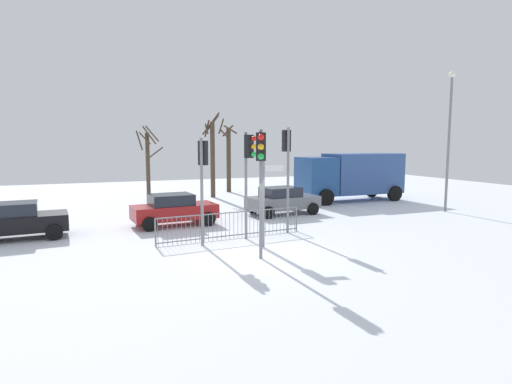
{
  "coord_description": "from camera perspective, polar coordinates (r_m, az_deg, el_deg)",
  "views": [
    {
      "loc": [
        -5.22,
        -13.15,
        3.83
      ],
      "look_at": [
        0.91,
        2.44,
        1.87
      ],
      "focal_mm": 29.78,
      "sensor_mm": 36.0,
      "label": 1
    }
  ],
  "objects": [
    {
      "name": "traffic_light_mid_left",
      "position": [
        13.61,
        0.66,
        3.65
      ],
      "size": [
        0.38,
        0.54,
        4.25
      ],
      "rotation": [
        0.0,
        0.0,
        2.75
      ],
      "color": "slate",
      "rests_on": "ground"
    },
    {
      "name": "bare_tree_right",
      "position": [
        32.89,
        -3.74,
        4.76
      ],
      "size": [
        1.4,
        1.55,
        5.68
      ],
      "color": "#473828",
      "rests_on": "ground"
    },
    {
      "name": "car_red_near",
      "position": [
        19.98,
        -11.01,
        -2.27
      ],
      "size": [
        3.94,
        2.21,
        1.47
      ],
      "rotation": [
        0.0,
        0.0,
        0.09
      ],
      "color": "maroon",
      "rests_on": "ground"
    },
    {
      "name": "delivery_truck",
      "position": [
        28.53,
        12.64,
        2.31
      ],
      "size": [
        7.1,
        2.82,
        3.1
      ],
      "rotation": [
        0.0,
        0.0,
        3.16
      ],
      "color": "#33518C",
      "rests_on": "ground"
    },
    {
      "name": "pedestrian_guard_railing",
      "position": [
        17.05,
        -3.29,
        -4.42
      ],
      "size": [
        6.16,
        0.67,
        1.07
      ],
      "rotation": [
        0.0,
        0.0,
        0.1
      ],
      "color": "slate",
      "rests_on": "ground"
    },
    {
      "name": "traffic_light_mid_right",
      "position": [
        16.53,
        -0.99,
        4.15
      ],
      "size": [
        0.41,
        0.53,
        4.23
      ],
      "rotation": [
        0.0,
        0.0,
        3.61
      ],
      "color": "slate",
      "rests_on": "ground"
    },
    {
      "name": "bare_tree_left",
      "position": [
        29.8,
        -5.89,
        4.87
      ],
      "size": [
        1.33,
        1.13,
        5.95
      ],
      "color": "#473828",
      "rests_on": "ground"
    },
    {
      "name": "direction_sign_post",
      "position": [
        15.43,
        1.22,
        -0.83
      ],
      "size": [
        0.78,
        0.22,
        3.25
      ],
      "rotation": [
        0.0,
        0.0,
        -0.22
      ],
      "color": "slate",
      "rests_on": "ground"
    },
    {
      "name": "ground_plane",
      "position": [
        14.66,
        0.19,
        -8.47
      ],
      "size": [
        60.0,
        60.0,
        0.0
      ],
      "primitive_type": "plane",
      "color": "white"
    },
    {
      "name": "car_black_trailing",
      "position": [
        19.36,
        -29.69,
        -3.31
      ],
      "size": [
        3.92,
        2.17,
        1.47
      ],
      "rotation": [
        0.0,
        0.0,
        0.08
      ],
      "color": "black",
      "rests_on": "ground"
    },
    {
      "name": "traffic_light_rear_left",
      "position": [
        17.97,
        4.13,
        4.84
      ],
      "size": [
        0.33,
        0.57,
        4.45
      ],
      "rotation": [
        0.0,
        0.0,
        0.05
      ],
      "color": "slate",
      "rests_on": "ground"
    },
    {
      "name": "bare_tree_centre",
      "position": [
        29.29,
        -14.31,
        3.91
      ],
      "size": [
        1.74,
        1.82,
        4.92
      ],
      "color": "#473828",
      "rests_on": "ground"
    },
    {
      "name": "street_lamp",
      "position": [
        25.65,
        24.55,
        7.8
      ],
      "size": [
        0.36,
        0.36,
        7.64
      ],
      "color": "slate",
      "rests_on": "ground"
    },
    {
      "name": "car_grey_far",
      "position": [
        22.68,
        3.55,
        -1.1
      ],
      "size": [
        3.94,
        2.23,
        1.47
      ],
      "rotation": [
        0.0,
        0.0,
        0.09
      ],
      "color": "slate",
      "rests_on": "ground"
    },
    {
      "name": "traffic_light_foreground_right",
      "position": [
        15.8,
        -7.12,
        3.36
      ],
      "size": [
        0.45,
        0.48,
        4.0
      ],
      "rotation": [
        0.0,
        0.0,
        5.62
      ],
      "color": "slate",
      "rests_on": "ground"
    }
  ]
}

